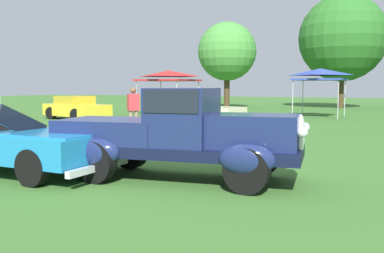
% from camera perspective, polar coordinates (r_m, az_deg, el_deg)
% --- Properties ---
extents(ground_plane, '(120.00, 120.00, 0.00)m').
position_cam_1_polar(ground_plane, '(8.66, -3.35, -6.21)').
color(ground_plane, '#386628').
extents(feature_pickup_truck, '(4.76, 2.42, 1.70)m').
position_cam_1_polar(feature_pickup_truck, '(7.98, -1.72, -0.87)').
color(feature_pickup_truck, black).
rests_on(feature_pickup_truck, ground_plane).
extents(neighbor_convertible, '(4.28, 1.79, 1.40)m').
position_cam_1_polar(neighbor_convertible, '(9.32, -21.94, -2.16)').
color(neighbor_convertible, '#1E7AB7').
rests_on(neighbor_convertible, ground_plane).
extents(show_car_yellow, '(4.21, 2.64, 1.22)m').
position_cam_1_polar(show_car_yellow, '(23.23, -15.12, 2.38)').
color(show_car_yellow, yellow).
rests_on(show_car_yellow, ground_plane).
extents(show_car_cream, '(4.36, 2.22, 1.22)m').
position_cam_1_polar(show_car_cream, '(19.96, 0.74, 2.10)').
color(show_car_cream, beige).
rests_on(show_car_cream, ground_plane).
extents(spectator_far_side, '(0.44, 0.46, 1.69)m').
position_cam_1_polar(spectator_far_side, '(15.61, -7.74, 2.30)').
color(spectator_far_side, '#7F7056').
rests_on(spectator_far_side, ground_plane).
extents(canopy_tent_left_field, '(3.18, 3.18, 2.71)m').
position_cam_1_polar(canopy_tent_left_field, '(27.29, -3.18, 6.80)').
color(canopy_tent_left_field, '#B7B7BC').
rests_on(canopy_tent_left_field, ground_plane).
extents(canopy_tent_center_field, '(2.65, 2.65, 2.71)m').
position_cam_1_polar(canopy_tent_center_field, '(25.12, 16.54, 6.71)').
color(canopy_tent_center_field, '#B7B7BC').
rests_on(canopy_tent_center_field, ground_plane).
extents(treeline_far_left, '(4.51, 4.51, 6.64)m').
position_cam_1_polar(treeline_far_left, '(33.84, 4.66, 9.82)').
color(treeline_far_left, '#47331E').
rests_on(treeline_far_left, ground_plane).
extents(treeline_mid_left, '(6.73, 6.73, 8.82)m').
position_cam_1_polar(treeline_mid_left, '(36.29, 19.26, 10.94)').
color(treeline_mid_left, '#47331E').
rests_on(treeline_mid_left, ground_plane).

